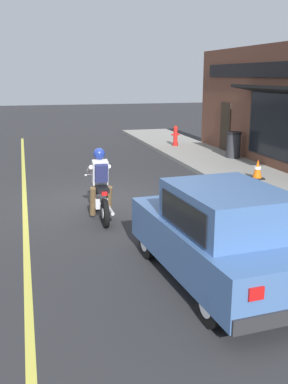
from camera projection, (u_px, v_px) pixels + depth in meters
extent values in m
plane|color=#2B2B2D|center=(97.00, 202.00, 11.59)|extent=(80.00, 80.00, 0.00)
cube|color=gray|center=(226.00, 167.00, 15.64)|extent=(2.60, 22.00, 0.14)
cube|color=#D1C64C|center=(24.00, 180.00, 13.94)|extent=(0.12, 19.80, 0.01)
cube|color=brown|center=(273.00, 108.00, 15.32)|extent=(0.50, 11.48, 4.20)
cube|color=black|center=(288.00, 129.00, 14.05)|extent=(0.04, 4.82, 2.10)
cube|color=#2D2319|center=(225.00, 128.00, 18.47)|extent=(0.04, 0.90, 2.10)
cube|color=black|center=(282.00, 90.00, 13.66)|extent=(0.81, 5.51, 0.24)
cube|color=black|center=(268.00, 70.00, 14.93)|extent=(0.06, 9.76, 0.50)
cylinder|color=black|center=(96.00, 197.00, 10.92)|extent=(0.11, 0.62, 0.62)
cylinder|color=silver|center=(96.00, 197.00, 10.92)|extent=(0.12, 0.22, 0.22)
cylinder|color=black|center=(105.00, 213.00, 9.60)|extent=(0.11, 0.62, 0.62)
cylinder|color=silver|center=(105.00, 213.00, 9.60)|extent=(0.12, 0.22, 0.22)
cube|color=silver|center=(101.00, 202.00, 10.19)|extent=(0.29, 0.41, 0.24)
ellipsoid|color=#B21919|center=(98.00, 182.00, 10.32)|extent=(0.31, 0.53, 0.24)
cube|color=black|center=(102.00, 188.00, 9.88)|extent=(0.27, 0.56, 0.10)
cylinder|color=silver|center=(96.00, 185.00, 10.74)|extent=(0.08, 0.33, 0.68)
cylinder|color=silver|center=(97.00, 175.00, 10.56)|extent=(0.56, 0.05, 0.04)
sphere|color=silver|center=(96.00, 178.00, 10.75)|extent=(0.16, 0.16, 0.16)
cylinder|color=silver|center=(111.00, 210.00, 9.88)|extent=(0.09, 0.55, 0.08)
cube|color=red|center=(104.00, 194.00, 9.54)|extent=(0.12, 0.06, 0.08)
cylinder|color=brown|center=(93.00, 201.00, 10.07)|extent=(0.15, 0.35, 0.71)
cylinder|color=brown|center=(109.00, 200.00, 10.16)|extent=(0.15, 0.35, 0.71)
cube|color=silver|center=(100.00, 172.00, 9.97)|extent=(0.35, 0.33, 0.57)
cylinder|color=silver|center=(90.00, 169.00, 10.14)|extent=(0.10, 0.52, 0.26)
cylinder|color=silver|center=(107.00, 168.00, 10.23)|extent=(0.10, 0.52, 0.26)
sphere|color=navy|center=(99.00, 154.00, 9.92)|extent=(0.26, 0.26, 0.26)
cube|color=navy|center=(101.00, 173.00, 9.81)|extent=(0.28, 0.24, 0.42)
cylinder|color=black|center=(149.00, 242.00, 8.00)|extent=(0.22, 0.61, 0.60)
cylinder|color=silver|center=(149.00, 242.00, 8.00)|extent=(0.22, 0.34, 0.33)
cylinder|color=black|center=(220.00, 233.00, 8.46)|extent=(0.22, 0.61, 0.60)
cylinder|color=silver|center=(220.00, 233.00, 8.46)|extent=(0.22, 0.34, 0.33)
cylinder|color=black|center=(211.00, 304.00, 5.80)|extent=(0.22, 0.61, 0.60)
cylinder|color=silver|center=(211.00, 304.00, 5.80)|extent=(0.22, 0.34, 0.33)
cube|color=#42669E|center=(217.00, 244.00, 7.05)|extent=(1.91, 3.81, 0.70)
cube|color=#42669E|center=(227.00, 209.00, 6.66)|extent=(1.58, 2.00, 0.66)
cube|color=black|center=(201.00, 198.00, 7.47)|extent=(1.35, 0.45, 0.51)
cube|color=black|center=(183.00, 216.00, 6.44)|extent=(0.14, 1.52, 0.46)
cube|color=black|center=(269.00, 206.00, 6.90)|extent=(0.14, 1.52, 0.46)
cube|color=silver|center=(147.00, 208.00, 8.56)|extent=(0.24, 0.06, 0.14)
cube|color=red|center=(256.00, 294.00, 5.16)|extent=(0.20, 0.05, 0.16)
cube|color=silver|center=(196.00, 203.00, 8.88)|extent=(0.24, 0.06, 0.14)
cube|color=#28282B|center=(172.00, 224.00, 8.79)|extent=(1.61, 0.24, 0.20)
cube|color=black|center=(257.00, 178.00, 13.54)|extent=(0.36, 0.36, 0.04)
cone|color=orange|center=(258.00, 168.00, 13.47)|extent=(0.28, 0.28, 0.56)
cylinder|color=white|center=(258.00, 168.00, 13.46)|extent=(0.20, 0.20, 0.08)
cylinder|color=#2D2D33|center=(234.00, 146.00, 16.93)|extent=(0.52, 0.52, 0.90)
cylinder|color=black|center=(234.00, 133.00, 16.81)|extent=(0.56, 0.56, 0.08)
cylinder|color=red|center=(175.00, 144.00, 19.89)|extent=(0.24, 0.24, 0.16)
cylinder|color=red|center=(175.00, 136.00, 19.80)|extent=(0.18, 0.18, 0.58)
sphere|color=red|center=(176.00, 128.00, 19.72)|extent=(0.20, 0.20, 0.20)
cylinder|color=red|center=(173.00, 135.00, 19.76)|extent=(0.10, 0.08, 0.08)
cylinder|color=red|center=(178.00, 134.00, 19.82)|extent=(0.10, 0.08, 0.08)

